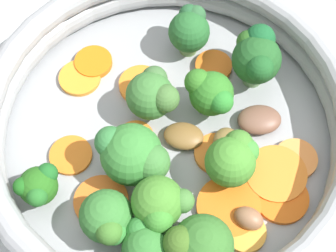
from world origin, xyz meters
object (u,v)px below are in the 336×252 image
(broccoli_floret_9, at_px, (38,186))
(broccoli_floret_10, at_px, (152,95))
(carrot_slice_8, at_px, (93,62))
(carrot_slice_4, at_px, (71,155))
(skillet, at_px, (168,138))
(broccoli_floret_1, at_px, (146,248))
(mushroom_piece_1, at_px, (228,146))
(mushroom_piece_2, at_px, (184,136))
(carrot_slice_9, at_px, (229,207))
(broccoli_floret_5, at_px, (233,159))
(carrot_slice_12, at_px, (136,140))
(broccoli_floret_4, at_px, (200,247))
(carrot_slice_1, at_px, (141,85))
(broccoli_floret_8, at_px, (257,57))
(broccoli_floret_6, at_px, (210,92))
(mushroom_piece_3, at_px, (249,218))
(carrot_slice_0, at_px, (216,154))
(carrot_slice_10, at_px, (101,202))
(carrot_slice_11, at_px, (214,67))
(mushroom_piece_0, at_px, (260,124))
(carrot_slice_2, at_px, (80,78))
(broccoli_floret_7, at_px, (133,155))
(carrot_slice_3, at_px, (282,198))
(carrot_slice_7, at_px, (245,233))
(broccoli_floret_3, at_px, (190,30))
(broccoli_floret_2, at_px, (107,219))
(broccoli_floret_0, at_px, (159,205))
(carrot_slice_5, at_px, (296,159))

(broccoli_floret_9, relative_size, broccoli_floret_10, 0.77)
(carrot_slice_8, bearing_deg, carrot_slice_4, 163.82)
(skillet, xyz_separation_m, broccoli_floret_1, (-0.09, 0.03, 0.03))
(mushroom_piece_1, bearing_deg, mushroom_piece_2, 66.12)
(carrot_slice_9, height_order, broccoli_floret_5, broccoli_floret_5)
(carrot_slice_12, xyz_separation_m, broccoli_floret_4, (-0.10, -0.03, 0.02))
(broccoli_floret_1, bearing_deg, carrot_slice_1, -5.01)
(broccoli_floret_8, bearing_deg, broccoli_floret_6, 120.42)
(broccoli_floret_8, relative_size, mushroom_piece_3, 2.27)
(mushroom_piece_1, bearing_deg, carrot_slice_12, 75.75)
(carrot_slice_0, xyz_separation_m, broccoli_floret_9, (-0.02, 0.13, 0.02))
(carrot_slice_10, bearing_deg, skillet, -49.19)
(carrot_slice_11, height_order, carrot_slice_12, same)
(carrot_slice_8, distance_m, mushroom_piece_1, 0.14)
(mushroom_piece_0, bearing_deg, carrot_slice_0, 116.08)
(mushroom_piece_0, bearing_deg, broccoli_floret_4, 145.64)
(carrot_slice_2, bearing_deg, broccoli_floret_7, -158.07)
(carrot_slice_8, distance_m, mushroom_piece_2, 0.10)
(carrot_slice_4, distance_m, broccoli_floret_6, 0.12)
(carrot_slice_2, distance_m, broccoli_floret_10, 0.07)
(broccoli_floret_8, relative_size, broccoli_floret_9, 1.45)
(carrot_slice_12, height_order, broccoli_floret_4, broccoli_floret_4)
(carrot_slice_3, xyz_separation_m, carrot_slice_7, (-0.02, 0.03, 0.00))
(carrot_slice_7, bearing_deg, broccoli_floret_3, 4.79)
(broccoli_floret_10, bearing_deg, carrot_slice_0, -136.16)
(carrot_slice_2, height_order, broccoli_floret_9, broccoli_floret_9)
(broccoli_floret_4, bearing_deg, broccoli_floret_2, 64.30)
(carrot_slice_4, bearing_deg, carrot_slice_1, -47.85)
(carrot_slice_9, relative_size, broccoli_floret_6, 1.12)
(broccoli_floret_7, bearing_deg, mushroom_piece_1, -84.82)
(carrot_slice_1, xyz_separation_m, broccoli_floret_6, (-0.03, -0.05, 0.02))
(skillet, height_order, carrot_slice_2, carrot_slice_2)
(carrot_slice_8, relative_size, broccoli_floret_0, 0.64)
(carrot_slice_5, relative_size, broccoli_floret_5, 0.74)
(broccoli_floret_10, distance_m, mushroom_piece_2, 0.04)
(carrot_slice_3, bearing_deg, carrot_slice_10, 83.12)
(broccoli_floret_5, bearing_deg, carrot_slice_0, 23.67)
(broccoli_floret_6, bearing_deg, carrot_slice_0, 179.23)
(carrot_slice_8, bearing_deg, broccoli_floret_10, -140.48)
(broccoli_floret_1, bearing_deg, broccoli_floret_10, -9.43)
(carrot_slice_0, distance_m, mushroom_piece_3, 0.06)
(carrot_slice_0, bearing_deg, carrot_slice_4, 82.47)
(broccoli_floret_9, bearing_deg, mushroom_piece_3, -105.41)
(carrot_slice_4, xyz_separation_m, carrot_slice_5, (-0.03, -0.17, 0.00))
(carrot_slice_1, height_order, carrot_slice_8, same)
(carrot_slice_2, height_order, carrot_slice_7, carrot_slice_7)
(broccoli_floret_0, xyz_separation_m, broccoli_floret_3, (0.15, -0.05, -0.00))
(carrot_slice_1, xyz_separation_m, broccoli_floret_2, (-0.12, 0.04, 0.02))
(carrot_slice_7, distance_m, carrot_slice_11, 0.14)
(carrot_slice_12, bearing_deg, mushroom_piece_1, -104.25)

